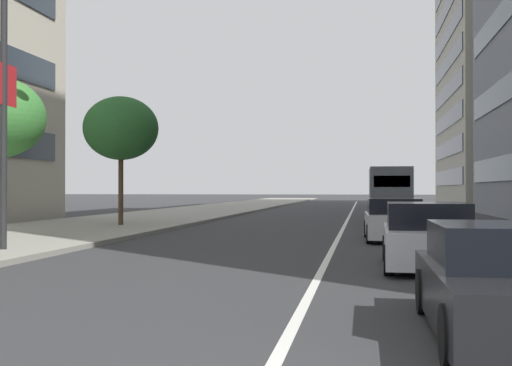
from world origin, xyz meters
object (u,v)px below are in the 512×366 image
object	(u,v)px
car_mid_block_traffic	(509,285)
street_tree_mid_sidewalk	(121,129)
car_far_down_avenue	(427,238)
street_lamp_with_banners	(17,41)
delivery_van_ahead	(389,193)
car_lead_in_lane	(394,221)

from	to	relation	value
car_mid_block_traffic	street_tree_mid_sidewalk	world-z (taller)	street_tree_mid_sidewalk
car_far_down_avenue	street_tree_mid_sidewalk	bearing A→B (deg)	43.76
street_lamp_with_banners	delivery_van_ahead	bearing A→B (deg)	-27.90
street_tree_mid_sidewalk	car_lead_in_lane	bearing A→B (deg)	-114.27
street_lamp_with_banners	car_far_down_avenue	bearing A→B (deg)	-96.99
car_mid_block_traffic	delivery_van_ahead	size ratio (longest dim) A/B	0.69
delivery_van_ahead	street_tree_mid_sidewalk	distance (m)	14.62
street_tree_mid_sidewalk	car_far_down_avenue	bearing A→B (deg)	-137.41
car_mid_block_traffic	car_lead_in_lane	bearing A→B (deg)	2.52
car_lead_in_lane	street_tree_mid_sidewalk	world-z (taller)	street_tree_mid_sidewalk
car_far_down_avenue	street_lamp_with_banners	bearing A→B (deg)	84.17
car_far_down_avenue	car_lead_in_lane	size ratio (longest dim) A/B	0.99
street_lamp_with_banners	street_tree_mid_sidewalk	size ratio (longest dim) A/B	1.65
delivery_van_ahead	street_lamp_with_banners	world-z (taller)	street_lamp_with_banners
delivery_van_ahead	street_lamp_with_banners	distance (m)	22.57
car_mid_block_traffic	street_tree_mid_sidewalk	bearing A→B (deg)	31.72
delivery_van_ahead	car_far_down_avenue	bearing A→B (deg)	-179.99
car_lead_in_lane	street_lamp_with_banners	size ratio (longest dim) A/B	0.45
car_lead_in_lane	delivery_van_ahead	distance (m)	13.13
car_far_down_avenue	street_lamp_with_banners	world-z (taller)	street_lamp_with_banners
delivery_van_ahead	street_tree_mid_sidewalk	world-z (taller)	street_tree_mid_sidewalk
car_lead_in_lane	street_tree_mid_sidewalk	xyz separation A→B (m)	(5.23, 11.60, 3.75)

